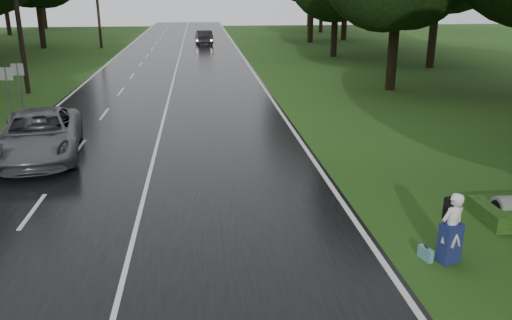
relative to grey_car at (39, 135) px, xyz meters
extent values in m
plane|color=#254915|center=(4.14, -7.17, -0.88)|extent=(160.00, 160.00, 0.00)
cube|color=black|center=(4.14, 12.83, -0.86)|extent=(12.00, 140.00, 0.04)
cube|color=silver|center=(4.14, 12.83, -0.83)|extent=(0.12, 140.00, 0.01)
imported|color=#515457|center=(0.00, 0.00, 0.00)|extent=(3.73, 6.40, 1.68)
imported|color=black|center=(6.57, 41.17, -0.07)|extent=(2.01, 4.80, 1.54)
imported|color=silver|center=(11.45, -9.07, -0.03)|extent=(0.72, 0.59, 1.69)
cube|color=navy|center=(11.45, -9.07, -0.40)|extent=(0.55, 0.46, 0.95)
cube|color=black|center=(11.54, -8.84, 0.34)|extent=(0.43, 0.32, 0.54)
cube|color=teal|center=(10.98, -8.92, -0.73)|extent=(0.24, 0.44, 0.30)
camera|label=1|loc=(5.92, -19.17, 5.08)|focal=36.53mm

